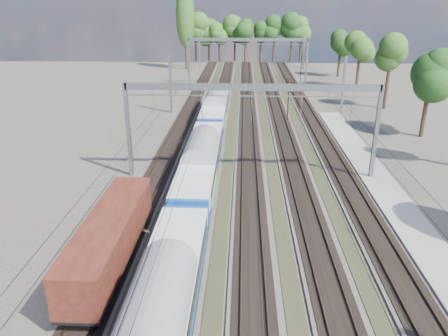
{
  "coord_description": "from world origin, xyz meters",
  "views": [
    {
      "loc": [
        -0.8,
        -9.02,
        16.13
      ],
      "look_at": [
        -2.28,
        25.11,
        2.8
      ],
      "focal_mm": 35.0,
      "sensor_mm": 36.0,
      "label": 1
    }
  ],
  "objects_px": {
    "emu_train": "(201,159)",
    "signal_near": "(289,95)",
    "signal_far": "(301,63)",
    "freight_boxcar": "(110,238)",
    "worker": "(247,91)"
  },
  "relations": [
    {
      "from": "signal_near",
      "to": "signal_far",
      "type": "bearing_deg",
      "value": 79.59
    },
    {
      "from": "emu_train",
      "to": "worker",
      "type": "bearing_deg",
      "value": 83.56
    },
    {
      "from": "signal_near",
      "to": "signal_far",
      "type": "xyz_separation_m",
      "value": [
        5.41,
        30.35,
        0.19
      ]
    },
    {
      "from": "freight_boxcar",
      "to": "signal_near",
      "type": "bearing_deg",
      "value": 68.19
    },
    {
      "from": "emu_train",
      "to": "freight_boxcar",
      "type": "height_order",
      "value": "emu_train"
    },
    {
      "from": "emu_train",
      "to": "freight_boxcar",
      "type": "bearing_deg",
      "value": -108.87
    },
    {
      "from": "worker",
      "to": "signal_far",
      "type": "xyz_separation_m",
      "value": [
        10.9,
        13.42,
        2.97
      ]
    },
    {
      "from": "worker",
      "to": "signal_far",
      "type": "height_order",
      "value": "signal_far"
    },
    {
      "from": "worker",
      "to": "emu_train",
      "type": "bearing_deg",
      "value": -179.86
    },
    {
      "from": "signal_near",
      "to": "signal_far",
      "type": "relative_size",
      "value": 0.95
    },
    {
      "from": "emu_train",
      "to": "worker",
      "type": "distance_m",
      "value": 40.28
    },
    {
      "from": "freight_boxcar",
      "to": "worker",
      "type": "height_order",
      "value": "freight_boxcar"
    },
    {
      "from": "emu_train",
      "to": "signal_near",
      "type": "bearing_deg",
      "value": 66.56
    },
    {
      "from": "signal_near",
      "to": "emu_train",
      "type": "bearing_deg",
      "value": -113.73
    },
    {
      "from": "emu_train",
      "to": "freight_boxcar",
      "type": "distance_m",
      "value": 13.93
    }
  ]
}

